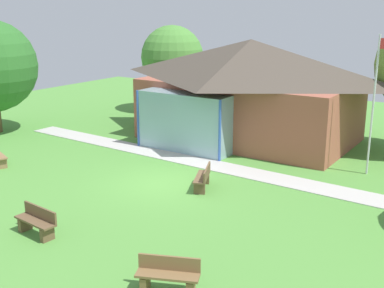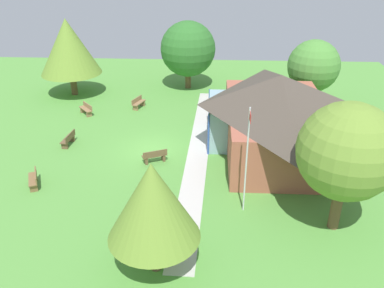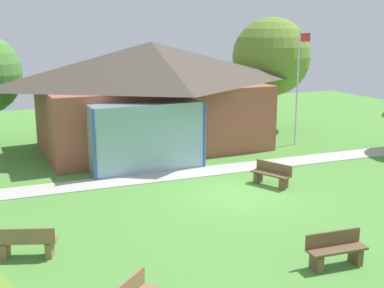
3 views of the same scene
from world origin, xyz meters
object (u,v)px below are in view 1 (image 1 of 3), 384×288
at_px(pavilion, 247,88).
at_px(bench_rear_near_path, 203,178).
at_px(bench_front_center, 37,222).
at_px(tree_behind_pavilion_left, 172,57).
at_px(flagpole, 375,99).
at_px(bench_front_right, 168,276).

height_order(pavilion, bench_rear_near_path, pavilion).
bearing_deg(bench_front_center, tree_behind_pavilion_left, -61.60).
distance_m(pavilion, bench_front_center, 13.45).
xyz_separation_m(flagpole, bench_front_center, (-6.68, -11.02, -2.65)).
xyz_separation_m(flagpole, bench_rear_near_path, (-4.66, -5.06, -2.65)).
distance_m(flagpole, bench_front_center, 13.16).
bearing_deg(tree_behind_pavilion_left, bench_front_center, -66.83).
xyz_separation_m(bench_rear_near_path, bench_front_right, (2.97, -6.26, 0.00)).
height_order(flagpole, bench_front_right, flagpole).
bearing_deg(bench_front_right, flagpole, -121.47).
bearing_deg(pavilion, bench_front_right, -69.87).
distance_m(bench_front_right, tree_behind_pavilion_left, 21.49).
bearing_deg(bench_front_center, pavilion, -84.85).
bearing_deg(bench_rear_near_path, bench_front_right, -178.33).
relative_size(flagpole, bench_rear_near_path, 3.57).
height_order(pavilion, bench_front_center, pavilion).
bearing_deg(tree_behind_pavilion_left, bench_front_right, -54.70).
bearing_deg(bench_front_center, bench_rear_near_path, -103.56).
bearing_deg(pavilion, flagpole, -18.68).
xyz_separation_m(bench_front_center, tree_behind_pavilion_left, (-7.30, 17.05, 3.07)).
distance_m(flagpole, tree_behind_pavilion_left, 15.23).
bearing_deg(flagpole, bench_rear_near_path, -132.60).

